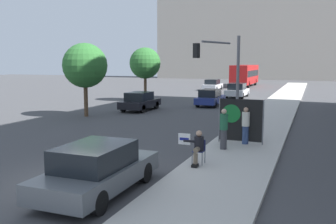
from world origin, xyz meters
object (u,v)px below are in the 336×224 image
traffic_light_pole (220,66)px  street_tree_near_curb (85,66)px  jogger_on_sidewalk (224,129)px  car_on_road_distant (237,90)px  protest_banner (240,120)px  car_on_road_midblock (210,98)px  car_on_road_far_lane (213,85)px  pedestrian_behind (246,125)px  car_on_road_nearest (140,101)px  city_bus_on_road (245,74)px  street_tree_midblock (145,63)px  seated_protester (198,146)px  parked_car_curbside (97,169)px

traffic_light_pole → street_tree_near_curb: 10.10m
jogger_on_sidewalk → car_on_road_distant: size_ratio=0.38×
protest_banner → car_on_road_midblock: protest_banner is taller
car_on_road_distant → street_tree_near_curb: size_ratio=0.89×
traffic_light_pole → car_on_road_far_lane: bearing=105.3°
pedestrian_behind → car_on_road_far_lane: (-9.98, 32.45, -0.25)m
protest_banner → car_on_road_distant: 23.84m
car_on_road_nearest → car_on_road_far_lane: bearing=90.2°
traffic_light_pole → city_bus_on_road: (-5.28, 38.39, -1.65)m
car_on_road_midblock → street_tree_near_curb: street_tree_near_curb is taller
car_on_road_midblock → street_tree_near_curb: size_ratio=0.84×
car_on_road_far_lane → car_on_road_midblock: bearing=-76.0°
jogger_on_sidewalk → pedestrian_behind: 1.53m
car_on_road_far_lane → pedestrian_behind: bearing=-72.9°
jogger_on_sidewalk → car_on_road_nearest: size_ratio=0.41×
street_tree_near_curb → street_tree_midblock: size_ratio=0.98×
seated_protester → car_on_road_far_lane: 37.57m
traffic_light_pole → car_on_road_far_lane: (-7.90, 28.80, -2.81)m
car_on_road_distant → street_tree_near_curb: (-7.10, -17.99, 2.77)m
car_on_road_distant → street_tree_near_curb: street_tree_near_curb is taller
jogger_on_sidewalk → parked_car_curbside: bearing=92.5°
jogger_on_sidewalk → protest_banner: (0.43, 1.44, 0.18)m
seated_protester → parked_car_curbside: 4.08m
car_on_road_far_lane → car_on_road_distant: bearing=-60.7°
car_on_road_midblock → protest_banner: bearing=-70.1°
traffic_light_pole → car_on_road_nearest: bearing=142.2°
car_on_road_midblock → car_on_road_distant: size_ratio=0.94×
city_bus_on_road → car_on_road_distant: bearing=-82.5°
seated_protester → pedestrian_behind: size_ratio=0.74×
seated_protester → car_on_road_far_lane: (-8.96, 36.49, -0.07)m
seated_protester → street_tree_midblock: bearing=118.5°
protest_banner → car_on_road_far_lane: bearing=106.7°
jogger_on_sidewalk → car_on_road_midblock: size_ratio=0.40×
protest_banner → car_on_road_far_lane: (-9.72, 32.39, -0.46)m
parked_car_curbside → street_tree_near_curb: 16.18m
seated_protester → city_bus_on_road: bearing=97.0°
jogger_on_sidewalk → traffic_light_pole: 5.80m
car_on_road_distant → city_bus_on_road: bearing=97.5°
parked_car_curbside → street_tree_midblock: bearing=111.8°
protest_banner → street_tree_near_curb: 13.14m
protest_banner → pedestrian_behind: bearing=-14.3°
seated_protester → traffic_light_pole: size_ratio=0.24×
protest_banner → parked_car_curbside: bearing=-109.1°
street_tree_near_curb → street_tree_midblock: bearing=93.0°
jogger_on_sidewalk → car_on_road_midblock: (-4.90, 16.17, -0.29)m
car_on_road_midblock → city_bus_on_road: city_bus_on_road is taller
jogger_on_sidewalk → traffic_light_pole: traffic_light_pole is taller
parked_car_curbside → street_tree_midblock: size_ratio=0.86×
car_on_road_distant → car_on_road_far_lane: car_on_road_distant is taller
parked_car_curbside → car_on_road_nearest: 18.71m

